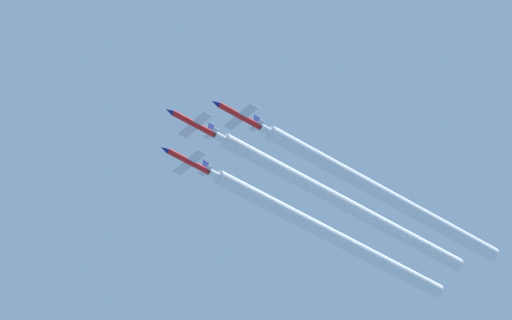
% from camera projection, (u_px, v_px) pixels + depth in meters
% --- Properties ---
extents(jet_lead, '(8.46, 12.32, 2.96)m').
position_uv_depth(jet_lead, '(192.00, 123.00, 316.31)').
color(jet_lead, red).
extents(jet_left_wingman, '(8.46, 12.32, 2.96)m').
position_uv_depth(jet_left_wingman, '(238.00, 115.00, 313.41)').
color(jet_left_wingman, red).
extents(jet_right_wingman, '(8.46, 12.32, 2.96)m').
position_uv_depth(jet_right_wingman, '(186.00, 160.00, 322.71)').
color(jet_right_wingman, red).
extents(smoke_trail_lead, '(3.03, 67.15, 3.03)m').
position_uv_depth(smoke_trail_lead, '(342.00, 203.00, 334.87)').
color(smoke_trail_lead, white).
extents(smoke_trail_left_wingman, '(3.03, 64.76, 3.03)m').
position_uv_depth(smoke_trail_left_wingman, '(382.00, 194.00, 331.41)').
color(smoke_trail_left_wingman, white).
extents(smoke_trail_right_wingman, '(3.03, 64.05, 3.03)m').
position_uv_depth(smoke_trail_right_wingman, '(329.00, 234.00, 340.54)').
color(smoke_trail_right_wingman, white).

